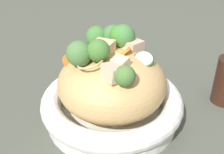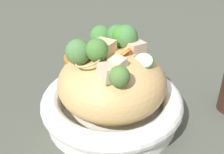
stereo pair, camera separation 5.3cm
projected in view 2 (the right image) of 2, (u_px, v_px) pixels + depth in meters
The scene contains 7 objects.
ground_plane at pixel (112, 117), 0.58m from camera, with size 3.00×3.00×0.00m, color #4B5043.
serving_bowl at pixel (112, 105), 0.57m from camera, with size 0.28×0.28×0.06m.
noodle_heap at pixel (112, 82), 0.54m from camera, with size 0.21×0.21×0.13m.
broccoli_florets at pixel (109, 44), 0.53m from camera, with size 0.18×0.15×0.07m.
carrot_coins at pixel (103, 53), 0.54m from camera, with size 0.13×0.13×0.05m.
zucchini_slices at pixel (106, 55), 0.52m from camera, with size 0.08×0.16×0.03m.
chicken_chunks at pixel (115, 56), 0.50m from camera, with size 0.15×0.08×0.04m.
Camera 2 is at (-0.41, -0.21, 0.37)m, focal length 45.42 mm.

